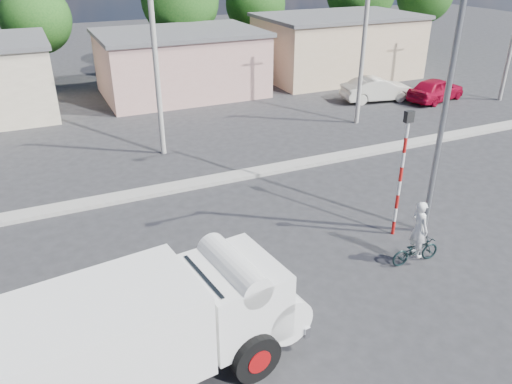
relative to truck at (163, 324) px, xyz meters
name	(u,v)px	position (x,y,z in m)	size (l,w,h in m)	color
ground_plane	(337,281)	(5.52, 1.39, -1.49)	(120.00, 120.00, 0.00)	#29292C
median	(234,176)	(5.52, 9.39, -1.41)	(40.00, 0.80, 0.16)	#99968E
truck	(163,324)	(0.00, 0.00, 0.00)	(6.74, 3.25, 2.68)	black
bicycle	(415,250)	(8.22, 1.23, -1.05)	(0.57, 1.65, 0.87)	black
cyclist	(418,237)	(8.22, 1.23, -0.57)	(0.66, 0.44, 1.82)	white
car_cream	(377,89)	(18.18, 16.51, -0.74)	(1.57, 4.50, 1.48)	beige
car_red	(436,89)	(21.57, 14.97, -0.75)	(1.74, 4.31, 1.47)	#A00826
traffic_pole	(402,164)	(8.72, 2.89, 1.11)	(0.28, 0.18, 4.36)	red
streetlight	(444,90)	(9.66, 2.59, 3.48)	(2.34, 0.22, 9.00)	slate
building_row	(167,62)	(6.62, 23.39, 0.65)	(37.80, 7.30, 4.44)	beige
tree_row	(221,2)	(12.97, 29.92, 3.47)	(51.24, 7.43, 8.42)	#38281E
utility_poles	(264,57)	(8.77, 13.39, 2.58)	(35.40, 0.24, 8.00)	#99968E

